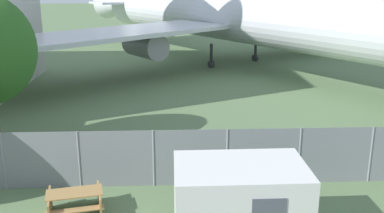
{
  "coord_description": "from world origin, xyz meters",
  "views": [
    {
      "loc": [
        0.67,
        -3.67,
        7.08
      ],
      "look_at": [
        1.46,
        13.72,
        2.0
      ],
      "focal_mm": 42.0,
      "sensor_mm": 36.0,
      "label": 1
    }
  ],
  "objects": [
    {
      "name": "airplane",
      "position": [
        6.66,
        31.72,
        3.9
      ],
      "size": [
        35.86,
        42.6,
        12.09
      ],
      "rotation": [
        0.0,
        0.0,
        -0.98
      ],
      "color": "silver",
      "rests_on": "ground"
    },
    {
      "name": "portable_cabin",
      "position": [
        2.44,
        7.08,
        1.16
      ],
      "size": [
        3.5,
        2.32,
        2.32
      ],
      "rotation": [
        0.0,
        0.0,
        0.01
      ],
      "color": "silver",
      "rests_on": "ground"
    },
    {
      "name": "picnic_bench_near_cabin",
      "position": [
        -2.35,
        8.85,
        0.47
      ],
      "size": [
        1.94,
        1.72,
        0.76
      ],
      "rotation": [
        0.0,
        0.0,
        0.21
      ],
      "color": "#A37A47",
      "rests_on": "ground"
    },
    {
      "name": "perimeter_fence",
      "position": [
        0.0,
        10.72,
        1.03
      ],
      "size": [
        56.07,
        0.07,
        2.05
      ],
      "color": "gray",
      "rests_on": "ground"
    }
  ]
}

